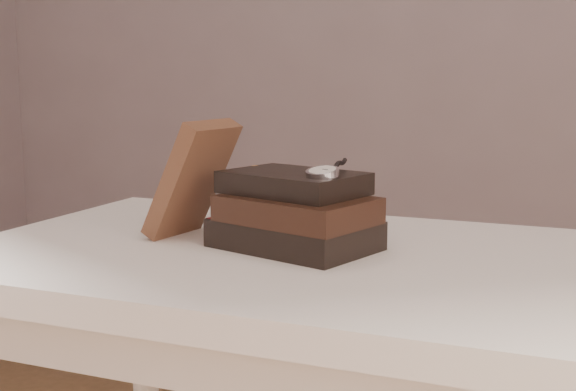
% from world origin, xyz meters
% --- Properties ---
extents(table, '(1.00, 0.60, 0.75)m').
position_xyz_m(table, '(0.00, 0.35, 0.66)').
color(table, white).
rests_on(table, ground).
extents(book_stack, '(0.25, 0.21, 0.11)m').
position_xyz_m(book_stack, '(-0.03, 0.36, 0.80)').
color(book_stack, black).
rests_on(book_stack, table).
extents(journal, '(0.12, 0.13, 0.18)m').
position_xyz_m(journal, '(-0.20, 0.37, 0.84)').
color(journal, '#44271A').
rests_on(journal, table).
extents(pocket_watch, '(0.06, 0.15, 0.02)m').
position_xyz_m(pocket_watch, '(0.02, 0.34, 0.87)').
color(pocket_watch, silver).
rests_on(pocket_watch, book_stack).
extents(eyeglasses, '(0.12, 0.13, 0.04)m').
position_xyz_m(eyeglasses, '(-0.09, 0.45, 0.81)').
color(eyeglasses, silver).
rests_on(eyeglasses, book_stack).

